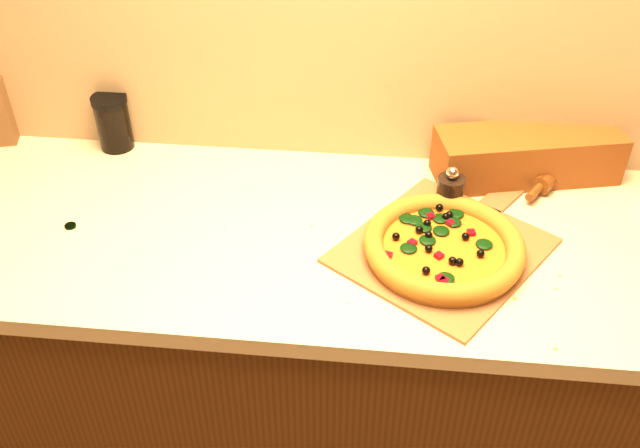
{
  "coord_description": "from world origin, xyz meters",
  "views": [
    {
      "loc": [
        0.08,
        0.19,
        1.9
      ],
      "look_at": [
        -0.04,
        1.38,
        0.96
      ],
      "focal_mm": 40.0,
      "sensor_mm": 36.0,
      "label": 1
    }
  ],
  "objects": [
    {
      "name": "dark_jar",
      "position": [
        -0.62,
        1.73,
        0.97
      ],
      "size": [
        0.09,
        0.09,
        0.15
      ],
      "color": "black",
      "rests_on": "countertop"
    },
    {
      "name": "cabinet",
      "position": [
        0.0,
        1.43,
        0.43
      ],
      "size": [
        2.8,
        0.65,
        0.86
      ],
      "primitive_type": "cube",
      "color": "#43270E",
      "rests_on": "ground"
    },
    {
      "name": "pizza_peel",
      "position": [
        0.23,
        1.4,
        0.9
      ],
      "size": [
        0.53,
        0.57,
        0.01
      ],
      "rotation": [
        0.0,
        0.0,
        -0.61
      ],
      "color": "brown",
      "rests_on": "countertop"
    },
    {
      "name": "pizza",
      "position": [
        0.22,
        1.36,
        0.93
      ],
      "size": [
        0.34,
        0.34,
        0.05
      ],
      "color": "#B7712D",
      "rests_on": "pizza_peel"
    },
    {
      "name": "countertop",
      "position": [
        0.0,
        1.43,
        0.88
      ],
      "size": [
        2.84,
        0.68,
        0.04
      ],
      "primitive_type": "cube",
      "color": "beige",
      "rests_on": "cabinet"
    },
    {
      "name": "bottle_cap",
      "position": [
        -0.61,
        1.38,
        0.9
      ],
      "size": [
        0.03,
        0.03,
        0.01
      ],
      "primitive_type": "cylinder",
      "rotation": [
        0.0,
        0.0,
        0.28
      ],
      "color": "black",
      "rests_on": "countertop"
    },
    {
      "name": "pepper_grinder",
      "position": [
        0.24,
        1.53,
        0.95
      ],
      "size": [
        0.06,
        0.06,
        0.12
      ],
      "color": "black",
      "rests_on": "countertop"
    },
    {
      "name": "bread_bag",
      "position": [
        0.43,
        1.7,
        0.96
      ],
      "size": [
        0.46,
        0.24,
        0.12
      ],
      "primitive_type": "cube",
      "rotation": [
        0.0,
        0.0,
        0.23
      ],
      "color": "brown",
      "rests_on": "countertop"
    },
    {
      "name": "rolling_pin",
      "position": [
        0.52,
        1.72,
        0.92
      ],
      "size": [
        0.21,
        0.31,
        0.05
      ],
      "rotation": [
        0.0,
        0.0,
        1.01
      ],
      "color": "#52240E",
      "rests_on": "countertop"
    }
  ]
}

